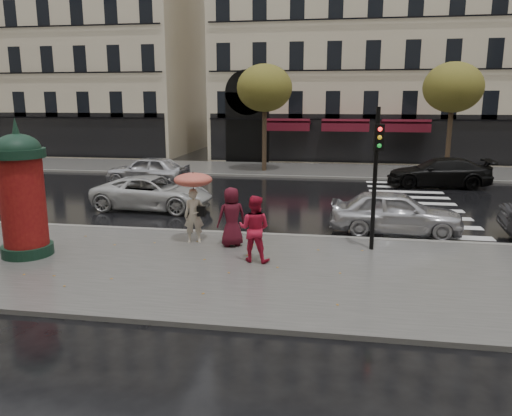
% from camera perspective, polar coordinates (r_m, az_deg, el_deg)
% --- Properties ---
extents(ground, '(160.00, 160.00, 0.00)m').
position_cam_1_polar(ground, '(14.03, -1.74, -6.59)').
color(ground, black).
rests_on(ground, ground).
extents(near_sidewalk, '(90.00, 7.00, 0.12)m').
position_cam_1_polar(near_sidewalk, '(13.55, -2.15, -7.03)').
color(near_sidewalk, '#474744').
rests_on(near_sidewalk, ground).
extents(far_sidewalk, '(90.00, 6.00, 0.12)m').
position_cam_1_polar(far_sidewalk, '(32.43, 4.71, 4.38)').
color(far_sidewalk, '#474744').
rests_on(far_sidewalk, ground).
extents(near_kerb, '(90.00, 0.25, 0.14)m').
position_cam_1_polar(near_kerb, '(16.83, 0.22, -3.09)').
color(near_kerb, slate).
rests_on(near_kerb, ground).
extents(far_kerb, '(90.00, 0.25, 0.14)m').
position_cam_1_polar(far_kerb, '(29.47, 4.23, 3.60)').
color(far_kerb, slate).
rests_on(far_kerb, ground).
extents(zebra_crossing, '(3.60, 11.75, 0.01)m').
position_cam_1_polar(zebra_crossing, '(23.33, 17.60, 0.54)').
color(zebra_crossing, silver).
rests_on(zebra_crossing, ground).
extents(bldg_far_corner, '(26.00, 14.00, 22.90)m').
position_cam_1_polar(bldg_far_corner, '(43.68, 14.71, 20.91)').
color(bldg_far_corner, '#B7A88C').
rests_on(bldg_far_corner, ground).
extents(bldg_far_left, '(24.00, 14.00, 22.90)m').
position_cam_1_polar(bldg_far_left, '(49.99, -21.48, 19.35)').
color(bldg_far_left, '#B7A88C').
rests_on(bldg_far_left, ground).
extents(tree_far_left, '(3.40, 3.40, 6.64)m').
position_cam_1_polar(tree_far_left, '(31.36, 0.98, 13.50)').
color(tree_far_left, '#38281C').
rests_on(tree_far_left, ground).
extents(tree_far_right, '(3.40, 3.40, 6.64)m').
position_cam_1_polar(tree_far_right, '(31.68, 21.59, 12.65)').
color(tree_far_right, '#38281C').
rests_on(tree_far_right, ground).
extents(woman_umbrella, '(1.19, 1.19, 2.28)m').
position_cam_1_polar(woman_umbrella, '(15.59, -7.14, 1.43)').
color(woman_umbrella, '#BFB49D').
rests_on(woman_umbrella, near_sidewalk).
extents(woman_red, '(1.00, 0.83, 1.86)m').
position_cam_1_polar(woman_red, '(13.78, -0.20, -2.37)').
color(woman_red, '#B61631').
rests_on(woman_red, near_sidewalk).
extents(man_burgundy, '(1.06, 0.94, 1.83)m').
position_cam_1_polar(man_burgundy, '(15.24, -2.80, -1.01)').
color(man_burgundy, '#470E19').
rests_on(man_burgundy, near_sidewalk).
extents(morris_column, '(1.47, 1.47, 3.95)m').
position_cam_1_polar(morris_column, '(15.61, -25.20, 1.79)').
color(morris_column, black).
rests_on(morris_column, near_sidewalk).
extents(traffic_light, '(0.29, 0.41, 4.22)m').
position_cam_1_polar(traffic_light, '(14.90, 13.58, 4.77)').
color(traffic_light, black).
rests_on(traffic_light, near_sidewalk).
extents(car_silver, '(4.49, 1.91, 1.51)m').
position_cam_1_polar(car_silver, '(17.75, 15.63, -0.45)').
color(car_silver, '#BCBCC1').
rests_on(car_silver, ground).
extents(car_white, '(5.10, 2.52, 1.39)m').
position_cam_1_polar(car_white, '(21.37, -11.70, 1.71)').
color(car_white, silver).
rests_on(car_white, ground).
extents(car_black, '(5.29, 2.23, 1.53)m').
position_cam_1_polar(car_black, '(27.99, 20.17, 3.83)').
color(car_black, black).
rests_on(car_black, ground).
extents(car_far_silver, '(4.72, 2.32, 1.55)m').
position_cam_1_polar(car_far_silver, '(27.71, -12.25, 4.26)').
color(car_far_silver, silver).
rests_on(car_far_silver, ground).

